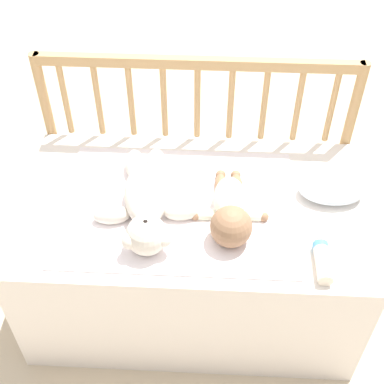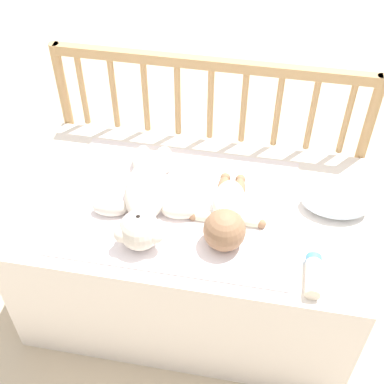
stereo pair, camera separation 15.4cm
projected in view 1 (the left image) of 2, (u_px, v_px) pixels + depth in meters
ground_plane at (192, 293)px, 2.08m from camera, size 12.00×12.00×0.00m
crib_mattress at (192, 253)px, 1.90m from camera, size 1.12×0.65×0.50m
crib_rail at (197, 118)px, 1.91m from camera, size 1.12×0.04×0.83m
blanket at (178, 207)px, 1.71m from camera, size 0.74×0.54×0.01m
teddy_bear at (146, 202)px, 1.65m from camera, size 0.34×0.47×0.12m
baby at (230, 211)px, 1.63m from camera, size 0.25×0.35×0.13m
small_pillow at (331, 190)px, 1.72m from camera, size 0.21×0.13×0.06m
baby_bottle at (322, 259)px, 1.54m from camera, size 0.05×0.16×0.05m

